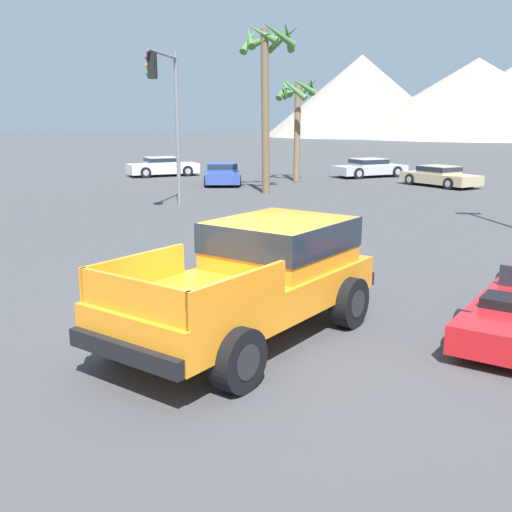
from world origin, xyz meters
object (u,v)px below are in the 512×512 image
object	(u,v)px
parked_car_blue	(222,173)
traffic_light_main	(167,100)
parked_car_silver	(369,167)
palm_tree_short	(268,66)
orange_pickup_truck	(260,272)
palm_tree_tall	(297,102)
parked_car_white	(162,166)
parked_car_tan	(440,176)

from	to	relation	value
parked_car_blue	traffic_light_main	xyz separation A→B (m)	(0.11, -9.67, 3.61)
parked_car_silver	palm_tree_short	xyz separation A→B (m)	(-4.91, -9.39, 5.29)
orange_pickup_truck	palm_tree_tall	bearing A→B (deg)	121.06
parked_car_blue	palm_tree_tall	size ratio (longest dim) A/B	0.77
orange_pickup_truck	parked_car_white	size ratio (longest dim) A/B	1.23
parked_car_silver	traffic_light_main	distance (m)	17.53
parked_car_blue	palm_tree_short	world-z (taller)	palm_tree_short
parked_car_tan	traffic_light_main	distance (m)	16.05
parked_car_tan	traffic_light_main	world-z (taller)	traffic_light_main
parked_car_white	parked_car_blue	world-z (taller)	parked_car_white
parked_car_white	palm_tree_tall	size ratio (longest dim) A/B	0.78
parked_car_white	parked_car_tan	bearing A→B (deg)	44.78
parked_car_silver	parked_car_white	bearing A→B (deg)	-118.18
parked_car_silver	traffic_light_main	size ratio (longest dim) A/B	0.78
parked_car_silver	parked_car_blue	xyz separation A→B (m)	(-8.01, -5.56, 0.00)
parked_car_white	traffic_light_main	bearing A→B (deg)	-14.75
parked_car_white	palm_tree_tall	distance (m)	9.63
orange_pickup_truck	palm_tree_short	distance (m)	19.83
orange_pickup_truck	parked_car_silver	bearing A→B (deg)	112.14
palm_tree_tall	traffic_light_main	bearing A→B (deg)	-107.63
palm_tree_tall	palm_tree_short	xyz separation A→B (m)	(-0.75, -5.95, 1.46)
parked_car_blue	palm_tree_tall	xyz separation A→B (m)	(3.85, 2.11, 3.82)
palm_tree_tall	parked_car_white	bearing A→B (deg)	167.57
parked_car_white	palm_tree_tall	bearing A→B (deg)	43.15
parked_car_tan	parked_car_blue	world-z (taller)	parked_car_blue
parked_car_blue	palm_tree_short	bearing A→B (deg)	115.84
parked_car_tan	palm_tree_tall	size ratio (longest dim) A/B	0.74
parked_car_tan	orange_pickup_truck	bearing A→B (deg)	34.78
traffic_light_main	palm_tree_short	bearing A→B (deg)	152.88
traffic_light_main	palm_tree_short	distance (m)	6.77
parked_car_blue	orange_pickup_truck	bearing A→B (deg)	91.29
parked_car_silver	parked_car_tan	world-z (taller)	parked_car_silver
parked_car_white	parked_car_silver	xyz separation A→B (m)	(12.79, 1.54, -0.02)
traffic_light_main	palm_tree_tall	distance (m)	12.36
parked_car_tan	palm_tree_tall	world-z (taller)	palm_tree_tall
parked_car_silver	traffic_light_main	xyz separation A→B (m)	(-7.90, -15.23, 3.61)
orange_pickup_truck	parked_car_blue	xyz separation A→B (m)	(-5.88, 22.86, -0.46)
parked_car_silver	palm_tree_tall	distance (m)	6.62
orange_pickup_truck	palm_tree_tall	xyz separation A→B (m)	(-2.02, 24.98, 3.36)
parked_car_tan	palm_tree_tall	xyz separation A→B (m)	(-7.78, 1.23, 3.86)
orange_pickup_truck	traffic_light_main	xyz separation A→B (m)	(-5.76, 13.20, 3.14)
palm_tree_short	parked_car_silver	bearing A→B (deg)	62.39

